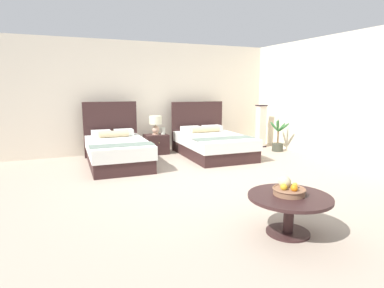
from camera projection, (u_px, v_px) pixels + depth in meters
The scene contains 12 objects.
ground_plane at pixel (205, 183), 5.63m from camera, with size 10.37×10.13×0.02m, color tan.
wall_back at pixel (150, 97), 8.34m from camera, with size 10.37×0.12×2.76m, color beige.
wall_side_right at pixel (336, 99), 7.08m from camera, with size 0.12×5.73×2.76m, color beige.
bed_near_window at pixel (117, 150), 6.90m from camera, with size 1.30×2.08×1.30m.
bed_near_corner at pixel (212, 144), 7.79m from camera, with size 1.48×2.14×1.26m.
nightstand at pixel (156, 144), 8.02m from camera, with size 0.56×0.47×0.48m.
table_lamp at pixel (156, 123), 7.95m from camera, with size 0.31×0.31×0.46m.
vase at pixel (163, 131), 8.00m from camera, with size 0.11×0.11×0.17m.
coffee_table at pixel (289, 205), 3.62m from camera, with size 0.93×0.93×0.45m.
fruit_bowl at pixel (288, 189), 3.63m from camera, with size 0.37×0.37×0.20m.
floor_lamp_corner at pixel (261, 126), 8.91m from camera, with size 0.25×0.25×1.16m.
potted_palm at pixel (278, 141), 8.35m from camera, with size 0.48×0.51×0.87m.
Camera 1 is at (-2.37, -4.89, 1.64)m, focal length 30.26 mm.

